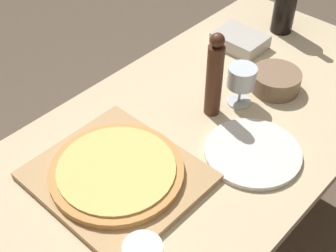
# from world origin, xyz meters

# --- Properties ---
(dining_table) EXTENTS (0.72, 1.50, 0.73)m
(dining_table) POSITION_xyz_m (0.00, 0.00, 0.62)
(dining_table) COLOR #CCB78E
(dining_table) RESTS_ON ground_plane
(cutting_board) EXTENTS (0.38, 0.35, 0.02)m
(cutting_board) POSITION_xyz_m (-0.03, -0.27, 0.73)
(cutting_board) COLOR tan
(cutting_board) RESTS_ON dining_table
(pizza) EXTENTS (0.33, 0.33, 0.02)m
(pizza) POSITION_xyz_m (-0.03, -0.27, 0.75)
(pizza) COLOR #C68947
(pizza) RESTS_ON cutting_board
(pepper_mill) EXTENTS (0.05, 0.05, 0.26)m
(pepper_mill) POSITION_xyz_m (-0.02, 0.08, 0.85)
(pepper_mill) COLOR #4C2819
(pepper_mill) RESTS_ON dining_table
(wine_glass) EXTENTS (0.08, 0.08, 0.12)m
(wine_glass) POSITION_xyz_m (0.01, 0.17, 0.81)
(wine_glass) COLOR silver
(wine_glass) RESTS_ON dining_table
(small_bowl) EXTENTS (0.15, 0.15, 0.06)m
(small_bowl) POSITION_xyz_m (0.05, 0.29, 0.75)
(small_bowl) COLOR #84664C
(small_bowl) RESTS_ON dining_table
(dinner_plate) EXTENTS (0.25, 0.25, 0.01)m
(dinner_plate) POSITION_xyz_m (0.16, 0.02, 0.73)
(dinner_plate) COLOR silver
(dinner_plate) RESTS_ON dining_table
(food_container) EXTENTS (0.16, 0.12, 0.05)m
(food_container) POSITION_xyz_m (-0.16, 0.41, 0.75)
(food_container) COLOR #BCB7AD
(food_container) RESTS_ON dining_table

